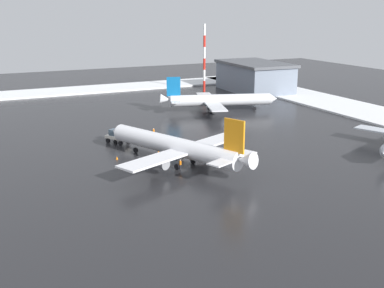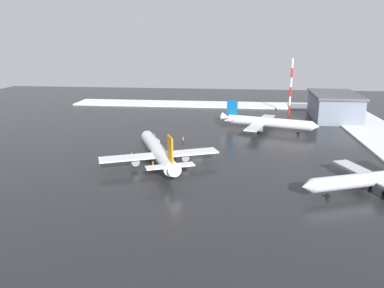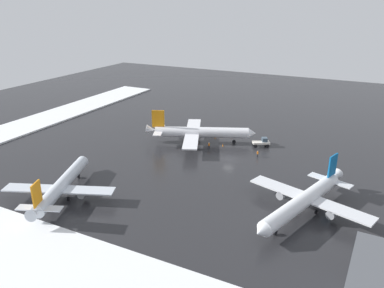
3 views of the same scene
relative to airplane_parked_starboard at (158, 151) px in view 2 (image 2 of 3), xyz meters
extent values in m
plane|color=#232326|center=(11.72, -7.27, -3.01)|extent=(240.00, 240.00, 0.00)
cube|color=white|center=(78.72, -7.27, -2.78)|extent=(14.00, 116.00, 0.45)
cylinder|color=white|center=(0.68, 0.29, 0.00)|extent=(24.83, 12.80, 2.92)
cone|color=white|center=(13.47, 5.76, 0.00)|extent=(2.98, 3.36, 2.77)
cone|color=white|center=(-12.26, -5.24, 0.51)|extent=(3.79, 3.49, 2.84)
cube|color=white|center=(-4.45, 5.75, -0.26)|extent=(7.86, 11.75, 0.31)
cylinder|color=gray|center=(-3.38, 4.34, -1.12)|extent=(3.36, 2.73, 1.72)
cube|color=white|center=(1.08, -7.19, -0.26)|extent=(7.86, 11.75, 0.31)
cylinder|color=gray|center=(0.80, -5.45, -1.12)|extent=(3.36, 2.73, 1.72)
cube|color=orange|center=(-10.37, -4.43, 3.69)|extent=(3.28, 1.63, 4.81)
cube|color=white|center=(-11.22, -1.99, 0.34)|extent=(3.67, 4.67, 0.21)
cube|color=white|center=(-9.20, -6.73, 0.34)|extent=(3.67, 4.67, 0.21)
cylinder|color=black|center=(8.97, 3.83, -1.29)|extent=(0.21, 0.21, 0.60)
cylinder|color=black|center=(8.97, 3.83, -2.54)|extent=(0.99, 0.65, 0.94)
cylinder|color=black|center=(-2.43, 1.02, -1.29)|extent=(0.21, 0.21, 0.60)
cylinder|color=black|center=(-2.43, 1.02, -2.54)|extent=(0.99, 0.65, 0.94)
cylinder|color=black|center=(-0.94, -2.46, -1.29)|extent=(0.21, 0.21, 0.60)
cylinder|color=black|center=(-0.94, -2.46, -2.54)|extent=(0.99, 0.65, 0.94)
cylinder|color=silver|center=(33.27, -26.27, -0.16)|extent=(10.03, 24.12, 2.77)
cone|color=silver|center=(29.27, -38.84, -0.16)|extent=(3.10, 2.66, 2.63)
cone|color=silver|center=(37.31, -13.54, 0.33)|extent=(3.12, 3.48, 2.69)
cube|color=silver|center=(40.37, -25.96, -0.40)|extent=(11.17, 6.62, 0.29)
cylinder|color=gray|center=(38.69, -25.86, -1.22)|extent=(2.39, 3.13, 1.63)
cube|color=silver|center=(27.64, -21.92, -0.40)|extent=(11.17, 6.62, 0.29)
cylinder|color=gray|center=(29.07, -22.80, -1.22)|extent=(2.39, 3.13, 1.63)
cube|color=#0C5999|center=(36.72, -15.41, 3.34)|extent=(1.27, 3.19, 4.56)
cube|color=silver|center=(39.00, -16.30, 0.17)|extent=(4.37, 3.20, 0.20)
cube|color=silver|center=(34.34, -14.82, 0.17)|extent=(4.37, 3.20, 0.20)
cylinder|color=black|center=(30.68, -34.42, -1.38)|extent=(0.20, 0.20, 0.57)
cylinder|color=black|center=(30.68, -34.42, -2.56)|extent=(0.54, 0.94, 0.90)
cylinder|color=black|center=(35.71, -24.48, -1.38)|extent=(0.20, 0.20, 0.57)
cylinder|color=black|center=(35.71, -24.48, -2.56)|extent=(0.54, 0.94, 0.90)
cylinder|color=black|center=(32.30, -23.40, -1.38)|extent=(0.20, 0.20, 0.57)
cylinder|color=black|center=(32.30, -23.40, -2.56)|extent=(0.54, 0.94, 0.90)
cylinder|color=silver|center=(-11.37, -39.64, -0.39)|extent=(10.68, 21.75, 2.54)
cone|color=silver|center=(-15.86, -28.41, -0.39)|extent=(2.91, 2.56, 2.41)
cube|color=silver|center=(-4.85, -39.45, -0.62)|extent=(10.24, 6.66, 0.27)
cylinder|color=gray|center=(-6.37, -39.66, -1.36)|extent=(2.33, 2.91, 1.49)
cylinder|color=black|center=(-14.28, -32.36, -1.51)|extent=(0.18, 0.18, 0.52)
cylinder|color=black|center=(-14.28, -32.36, -2.60)|extent=(0.55, 0.86, 0.82)
cylinder|color=black|center=(-12.06, -42.33, -2.60)|extent=(0.55, 0.86, 0.82)
cylinder|color=black|center=(-9.01, -41.11, -1.51)|extent=(0.18, 0.18, 0.52)
cylinder|color=black|center=(-9.01, -41.11, -2.60)|extent=(0.55, 0.86, 0.82)
cube|color=silver|center=(16.40, 4.73, -1.86)|extent=(5.09, 4.15, 0.50)
cube|color=#3F5160|center=(17.21, 5.17, -1.06)|extent=(1.95, 1.99, 1.10)
cylinder|color=black|center=(17.33, 6.38, -2.56)|extent=(0.94, 0.72, 0.90)
cylinder|color=black|center=(18.29, 4.64, -2.56)|extent=(0.94, 0.72, 0.90)
cylinder|color=black|center=(14.51, 4.81, -2.56)|extent=(0.94, 0.72, 0.90)
cylinder|color=black|center=(15.47, 3.08, -2.56)|extent=(0.94, 0.72, 0.90)
cylinder|color=black|center=(17.77, -2.95, -2.58)|extent=(0.16, 0.16, 0.85)
cylinder|color=black|center=(17.97, -2.97, -2.58)|extent=(0.16, 0.16, 0.85)
cylinder|color=orange|center=(17.87, -2.96, -1.85)|extent=(0.36, 0.36, 0.62)
sphere|color=tan|center=(17.87, -2.96, -1.42)|extent=(0.24, 0.24, 0.24)
cylinder|color=black|center=(-2.72, 0.54, -2.58)|extent=(0.16, 0.16, 0.85)
cylinder|color=black|center=(-2.88, 0.67, -2.58)|extent=(0.16, 0.16, 0.85)
cylinder|color=orange|center=(-2.80, 0.61, -1.85)|extent=(0.36, 0.36, 0.62)
sphere|color=tan|center=(-2.80, 0.61, -1.42)|extent=(0.24, 0.24, 0.24)
cylinder|color=black|center=(4.35, -3.09, -2.58)|extent=(0.16, 0.16, 0.85)
cylinder|color=black|center=(4.55, -3.06, -2.58)|extent=(0.16, 0.16, 0.85)
cylinder|color=orange|center=(4.45, -3.08, -1.85)|extent=(0.36, 0.36, 0.62)
sphere|color=tan|center=(4.45, -3.08, -1.42)|extent=(0.24, 0.24, 0.24)
cylinder|color=red|center=(60.85, -35.84, -1.35)|extent=(0.70, 0.70, 3.32)
cylinder|color=white|center=(60.85, -35.84, 1.98)|extent=(0.70, 0.70, 3.32)
cylinder|color=red|center=(60.85, -35.84, 5.30)|extent=(0.70, 0.70, 3.32)
cylinder|color=white|center=(60.85, -35.84, 8.63)|extent=(0.70, 0.70, 3.32)
cylinder|color=red|center=(60.85, -35.84, 11.95)|extent=(0.70, 0.70, 3.32)
cylinder|color=white|center=(60.85, -35.84, 15.28)|extent=(0.70, 0.70, 3.32)
cube|color=slate|center=(54.96, -49.82, 0.99)|extent=(24.56, 14.98, 8.00)
cube|color=#4C4F54|center=(54.96, -49.82, 5.39)|extent=(25.60, 16.02, 0.80)
cone|color=orange|center=(6.75, 7.87, -2.73)|extent=(0.36, 0.36, 0.55)
cone|color=orange|center=(7.07, 0.34, -2.73)|extent=(0.36, 0.36, 0.55)
cone|color=orange|center=(2.74, 5.10, -2.73)|extent=(0.36, 0.36, 0.55)
camera|label=1|loc=(-67.36, 29.44, 21.07)|focal=45.00mm
camera|label=2|loc=(-75.80, -15.92, 23.21)|focal=35.00mm
camera|label=3|loc=(41.96, -88.55, 33.64)|focal=35.00mm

